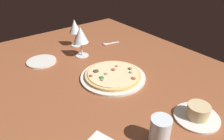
{
  "coord_description": "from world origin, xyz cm",
  "views": [
    {
      "loc": [
        71.67,
        -54.76,
        58.5
      ],
      "look_at": [
        2.01,
        -0.96,
        7.0
      ],
      "focal_mm": 33.95,
      "sensor_mm": 36.0,
      "label": 1
    }
  ],
  "objects": [
    {
      "name": "dining_table",
      "position": [
        0.0,
        0.0,
        2.0
      ],
      "size": [
        150.0,
        110.0,
        4.0
      ],
      "primitive_type": "cube",
      "color": "brown",
      "rests_on": "ground"
    },
    {
      "name": "ramekin_on_saucer",
      "position": [
        44.53,
        5.41,
        6.14
      ],
      "size": [
        16.46,
        16.46,
        5.81
      ],
      "color": "silver",
      "rests_on": "dining_table"
    },
    {
      "name": "water_glass",
      "position": [
        43.33,
        -13.89,
        8.29
      ],
      "size": [
        6.65,
        6.65,
        9.61
      ],
      "color": "silver",
      "rests_on": "dining_table"
    },
    {
      "name": "side_plate",
      "position": [
        -32.22,
        -23.0,
        4.45
      ],
      "size": [
        15.74,
        15.74,
        0.9
      ],
      "primitive_type": "cylinder",
      "color": "silver",
      "rests_on": "dining_table"
    },
    {
      "name": "pizza_main",
      "position": [
        4.02,
        -1.93,
        5.19
      ],
      "size": [
        31.07,
        31.07,
        3.37
      ],
      "color": "silver",
      "rests_on": "dining_table"
    },
    {
      "name": "spoon",
      "position": [
        -29.63,
        19.59,
        4.46
      ],
      "size": [
        4.86,
        11.19,
        1.0
      ],
      "color": "silver",
      "rests_on": "dining_table"
    },
    {
      "name": "wine_glass_far",
      "position": [
        -40.38,
        3.09,
        16.03
      ],
      "size": [
        7.05,
        7.05,
        16.82
      ],
      "color": "silver",
      "rests_on": "dining_table"
    },
    {
      "name": "wine_glass_near",
      "position": [
        -25.54,
        -1.46,
        16.32
      ],
      "size": [
        8.35,
        8.35,
        17.3
      ],
      "color": "silver",
      "rests_on": "dining_table"
    }
  ]
}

